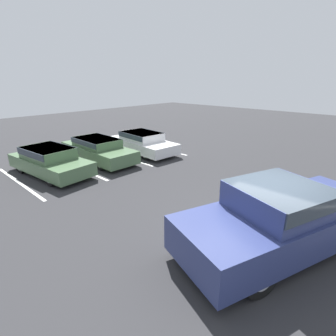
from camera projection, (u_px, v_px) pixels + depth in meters
The scene contains 9 objects.
ground_plane at pixel (254, 241), 6.98m from camera, with size 60.00×60.00×0.00m, color #2D2D30.
stall_stripe_a at pixel (19, 183), 10.88m from camera, with size 0.12×5.06×0.01m, color white.
stall_stripe_b at pixel (78, 168), 12.71m from camera, with size 0.12×5.06×0.01m, color white.
stall_stripe_c at pixel (121, 156), 14.54m from camera, with size 0.12×5.06×0.01m, color white.
stall_stripe_d at pixel (155, 148), 16.36m from camera, with size 0.12×5.06×0.01m, color white.
pickup_truck at pixel (285, 217), 6.46m from camera, with size 6.00×3.84×1.75m.
parked_sedan_a at pixel (50, 160), 11.67m from camera, with size 2.16×4.48×1.23m.
parked_sedan_b at pixel (98, 149), 13.63m from camera, with size 1.80×4.73×1.19m.
parked_sedan_c at pixel (142, 142), 15.16m from camera, with size 2.18×4.61×1.18m.
Camera 1 is at (-5.94, -2.38, 4.12)m, focal length 28.00 mm.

